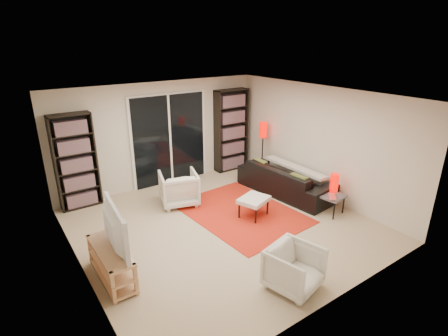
{
  "coord_description": "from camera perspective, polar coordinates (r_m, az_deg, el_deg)",
  "views": [
    {
      "loc": [
        -3.27,
        -4.75,
        3.33
      ],
      "look_at": [
        0.25,
        0.3,
        1.0
      ],
      "focal_mm": 28.0,
      "sensor_mm": 36.0,
      "label": 1
    }
  ],
  "objects": [
    {
      "name": "floor",
      "position": [
        6.66,
        -0.29,
        -9.28
      ],
      "size": [
        5.0,
        5.0,
        0.0
      ],
      "primitive_type": "plane",
      "color": "tan",
      "rests_on": "ground"
    },
    {
      "name": "wall_back",
      "position": [
        8.23,
        -10.29,
        5.4
      ],
      "size": [
        5.0,
        0.02,
        2.4
      ],
      "primitive_type": "cube",
      "color": "beige",
      "rests_on": "ground"
    },
    {
      "name": "wall_front",
      "position": [
        4.5,
        18.29,
        -8.63
      ],
      "size": [
        5.0,
        0.02,
        2.4
      ],
      "primitive_type": "cube",
      "color": "beige",
      "rests_on": "ground"
    },
    {
      "name": "wall_left",
      "position": [
        5.26,
        -23.44,
        -4.98
      ],
      "size": [
        0.02,
        5.0,
        2.4
      ],
      "primitive_type": "cube",
      "color": "beige",
      "rests_on": "ground"
    },
    {
      "name": "wall_right",
      "position": [
        7.77,
        15.09,
        4.1
      ],
      "size": [
        0.02,
        5.0,
        2.4
      ],
      "primitive_type": "cube",
      "color": "beige",
      "rests_on": "ground"
    },
    {
      "name": "ceiling",
      "position": [
        5.84,
        -0.33,
        11.58
      ],
      "size": [
        5.0,
        5.0,
        0.02
      ],
      "primitive_type": "cube",
      "color": "white",
      "rests_on": "wall_back"
    },
    {
      "name": "sliding_door",
      "position": [
        8.32,
        -8.87,
        4.58
      ],
      "size": [
        1.92,
        0.08,
        2.16
      ],
      "color": "white",
      "rests_on": "ground"
    },
    {
      "name": "bookshelf_left",
      "position": [
        7.58,
        -23.06,
        0.91
      ],
      "size": [
        0.8,
        0.3,
        1.95
      ],
      "color": "black",
      "rests_on": "ground"
    },
    {
      "name": "bookshelf_right",
      "position": [
        9.06,
        1.21,
        6.15
      ],
      "size": [
        0.9,
        0.3,
        2.1
      ],
      "color": "black",
      "rests_on": "ground"
    },
    {
      "name": "tv_stand",
      "position": [
        5.47,
        -17.9,
        -14.51
      ],
      "size": [
        0.37,
        1.15,
        0.5
      ],
      "color": "tan",
      "rests_on": "floor"
    },
    {
      "name": "tv",
      "position": [
        5.18,
        -18.37,
        -9.37
      ],
      "size": [
        0.25,
        1.13,
        0.65
      ],
      "primitive_type": "imported",
      "rotation": [
        0.0,
        0.0,
        1.47
      ],
      "color": "black",
      "rests_on": "tv_stand"
    },
    {
      "name": "rug",
      "position": [
        7.09,
        2.74,
        -7.23
      ],
      "size": [
        2.0,
        2.61,
        0.01
      ],
      "primitive_type": "cube",
      "rotation": [
        0.0,
        0.0,
        0.06
      ],
      "color": "red",
      "rests_on": "floor"
    },
    {
      "name": "sofa",
      "position": [
        7.93,
        9.99,
        -1.85
      ],
      "size": [
        1.1,
        2.31,
        0.65
      ],
      "primitive_type": "imported",
      "rotation": [
        0.0,
        0.0,
        1.68
      ],
      "color": "black",
      "rests_on": "floor"
    },
    {
      "name": "armchair_back",
      "position": [
        7.37,
        -7.37,
        -3.29
      ],
      "size": [
        0.95,
        0.96,
        0.7
      ],
      "primitive_type": "imported",
      "rotation": [
        0.0,
        0.0,
        2.84
      ],
      "color": "silver",
      "rests_on": "floor"
    },
    {
      "name": "armchair_front",
      "position": [
        5.13,
        11.39,
        -15.77
      ],
      "size": [
        0.81,
        0.82,
        0.62
      ],
      "primitive_type": "imported",
      "rotation": [
        0.0,
        0.0,
        0.24
      ],
      "color": "silver",
      "rests_on": "floor"
    },
    {
      "name": "ottoman",
      "position": [
        6.82,
        4.89,
        -5.3
      ],
      "size": [
        0.69,
        0.62,
        0.4
      ],
      "color": "silver",
      "rests_on": "floor"
    },
    {
      "name": "side_table",
      "position": [
        7.23,
        17.09,
        -4.54
      ],
      "size": [
        0.53,
        0.53,
        0.4
      ],
      "color": "#4E4E54",
      "rests_on": "floor"
    },
    {
      "name": "laptop",
      "position": [
        7.1,
        17.64,
        -4.55
      ],
      "size": [
        0.38,
        0.38,
        0.03
      ],
      "primitive_type": "imported",
      "rotation": [
        0.0,
        0.0,
        0.78
      ],
      "color": "silver",
      "rests_on": "side_table"
    },
    {
      "name": "table_lamp",
      "position": [
        7.3,
        17.55,
        -2.33
      ],
      "size": [
        0.17,
        0.17,
        0.38
      ],
      "primitive_type": "cylinder",
      "color": "#EA0700",
      "rests_on": "side_table"
    },
    {
      "name": "floor_lamp",
      "position": [
        8.66,
        6.38,
        5.31
      ],
      "size": [
        0.21,
        0.21,
        1.37
      ],
      "color": "black",
      "rests_on": "floor"
    }
  ]
}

